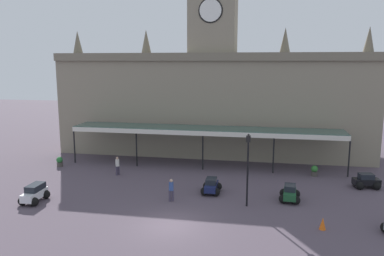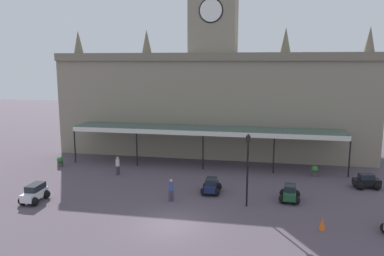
# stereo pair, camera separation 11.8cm
# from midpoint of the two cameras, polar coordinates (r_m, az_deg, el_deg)

# --- Properties ---
(ground_plane) EXTENTS (140.00, 140.00, 0.00)m
(ground_plane) POSITION_cam_midpoint_polar(r_m,az_deg,el_deg) (24.57, -3.13, -14.35)
(ground_plane) COLOR #514450
(station_building) EXTENTS (33.35, 6.99, 18.67)m
(station_building) POSITION_cam_midpoint_polar(r_m,az_deg,el_deg) (42.08, 3.28, 4.57)
(station_building) COLOR gray
(station_building) RESTS_ON ground
(entrance_canopy) EXTENTS (26.23, 3.26, 3.77)m
(entrance_canopy) POSITION_cam_midpoint_polar(r_m,az_deg,el_deg) (36.81, 2.07, -0.21)
(entrance_canopy) COLOR #38564C
(entrance_canopy) RESTS_ON ground
(car_navy_sedan) EXTENTS (1.52, 2.05, 1.19)m
(car_navy_sedan) POSITION_cam_midpoint_polar(r_m,az_deg,el_deg) (30.01, 3.02, -8.74)
(car_navy_sedan) COLOR #19214C
(car_navy_sedan) RESTS_ON ground
(car_black_sedan) EXTENTS (2.16, 1.71, 1.19)m
(car_black_sedan) POSITION_cam_midpoint_polar(r_m,az_deg,el_deg) (34.12, 24.72, -7.35)
(car_black_sedan) COLOR black
(car_black_sedan) RESTS_ON ground
(car_green_sedan) EXTENTS (1.62, 2.11, 1.19)m
(car_green_sedan) POSITION_cam_midpoint_polar(r_m,az_deg,el_deg) (29.27, 14.51, -9.54)
(car_green_sedan) COLOR #1E512D
(car_green_sedan) RESTS_ON ground
(car_white_estate) EXTENTS (1.57, 2.27, 1.27)m
(car_white_estate) POSITION_cam_midpoint_polar(r_m,az_deg,el_deg) (30.43, -22.36, -9.11)
(car_white_estate) COLOR silver
(car_white_estate) RESTS_ON ground
(pedestrian_beside_cars) EXTENTS (0.36, 0.34, 1.67)m
(pedestrian_beside_cars) POSITION_cam_midpoint_polar(r_m,az_deg,el_deg) (28.20, -3.03, -9.11)
(pedestrian_beside_cars) COLOR #3F384C
(pedestrian_beside_cars) RESTS_ON ground
(pedestrian_crossing_forecourt) EXTENTS (0.34, 0.35, 1.67)m
(pedestrian_crossing_forecourt) POSITION_cam_midpoint_polar(r_m,az_deg,el_deg) (35.07, -10.95, -5.46)
(pedestrian_crossing_forecourt) COLOR #3F384C
(pedestrian_crossing_forecourt) RESTS_ON ground
(victorian_lamppost) EXTENTS (0.30, 0.30, 5.21)m
(victorian_lamppost) POSITION_cam_midpoint_polar(r_m,az_deg,el_deg) (26.83, 8.44, -5.05)
(victorian_lamppost) COLOR black
(victorian_lamppost) RESTS_ON ground
(traffic_cone) EXTENTS (0.40, 0.40, 0.75)m
(traffic_cone) POSITION_cam_midpoint_polar(r_m,az_deg,el_deg) (25.15, 19.03, -13.38)
(traffic_cone) COLOR orange
(traffic_cone) RESTS_ON ground
(planter_near_kerb) EXTENTS (0.60, 0.60, 0.96)m
(planter_near_kerb) POSITION_cam_midpoint_polar(r_m,az_deg,el_deg) (39.42, -19.03, -4.75)
(planter_near_kerb) COLOR #47423D
(planter_near_kerb) RESTS_ON ground
(planter_by_canopy) EXTENTS (0.60, 0.60, 0.96)m
(planter_by_canopy) POSITION_cam_midpoint_polar(r_m,az_deg,el_deg) (35.88, 17.95, -6.11)
(planter_by_canopy) COLOR #47423D
(planter_by_canopy) RESTS_ON ground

